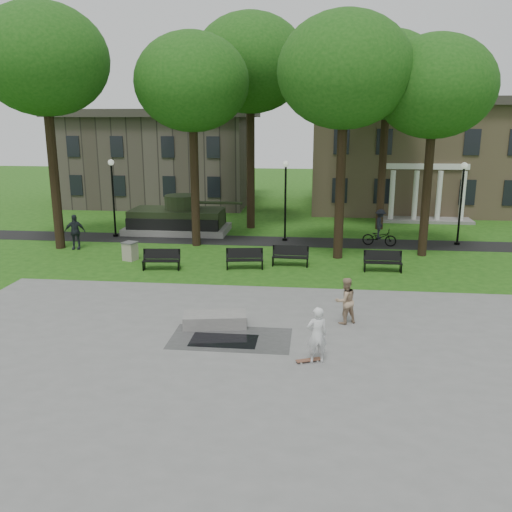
# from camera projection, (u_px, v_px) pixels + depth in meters

# --- Properties ---
(ground) EXTENTS (120.00, 120.00, 0.00)m
(ground) POSITION_uv_depth(u_px,v_px,m) (253.00, 310.00, 20.66)
(ground) COLOR #1C4B11
(ground) RESTS_ON ground
(plaza) EXTENTS (22.00, 16.00, 0.02)m
(plaza) POSITION_uv_depth(u_px,v_px,m) (233.00, 369.00, 15.85)
(plaza) COLOR gray
(plaza) RESTS_ON ground
(footpath) EXTENTS (44.00, 2.60, 0.01)m
(footpath) POSITION_uv_depth(u_px,v_px,m) (276.00, 241.00, 32.22)
(footpath) COLOR black
(footpath) RESTS_ON ground
(building_right) EXTENTS (17.00, 12.00, 8.60)m
(building_right) POSITION_uv_depth(u_px,v_px,m) (413.00, 154.00, 43.56)
(building_right) COLOR #9E8460
(building_right) RESTS_ON ground
(building_left) EXTENTS (15.00, 10.00, 7.20)m
(building_left) POSITION_uv_depth(u_px,v_px,m) (161.00, 160.00, 46.46)
(building_left) COLOR #4C443D
(building_left) RESTS_ON ground
(tree_0) EXTENTS (6.80, 6.80, 12.97)m
(tree_0) POSITION_uv_depth(u_px,v_px,m) (44.00, 61.00, 28.13)
(tree_0) COLOR black
(tree_0) RESTS_ON ground
(tree_1) EXTENTS (6.20, 6.20, 11.63)m
(tree_1) POSITION_uv_depth(u_px,v_px,m) (192.00, 83.00, 29.04)
(tree_1) COLOR black
(tree_1) RESTS_ON ground
(tree_2) EXTENTS (6.60, 6.60, 12.16)m
(tree_2) POSITION_uv_depth(u_px,v_px,m) (345.00, 71.00, 26.17)
(tree_2) COLOR black
(tree_2) RESTS_ON ground
(tree_3) EXTENTS (6.00, 6.00, 11.19)m
(tree_3) POSITION_uv_depth(u_px,v_px,m) (435.00, 88.00, 26.84)
(tree_3) COLOR black
(tree_3) RESTS_ON ground
(tree_4) EXTENTS (7.20, 7.20, 13.50)m
(tree_4) POSITION_uv_depth(u_px,v_px,m) (250.00, 64.00, 33.71)
(tree_4) COLOR black
(tree_4) RESTS_ON ground
(tree_5) EXTENTS (6.40, 6.40, 12.44)m
(tree_5) POSITION_uv_depth(u_px,v_px,m) (388.00, 76.00, 33.47)
(tree_5) COLOR black
(tree_5) RESTS_ON ground
(lamp_left) EXTENTS (0.36, 0.36, 4.73)m
(lamp_left) POSITION_uv_depth(u_px,v_px,m) (113.00, 192.00, 32.88)
(lamp_left) COLOR black
(lamp_left) RESTS_ON ground
(lamp_mid) EXTENTS (0.36, 0.36, 4.73)m
(lamp_mid) POSITION_uv_depth(u_px,v_px,m) (285.00, 194.00, 31.77)
(lamp_mid) COLOR black
(lamp_mid) RESTS_ON ground
(lamp_right) EXTENTS (0.36, 0.36, 4.73)m
(lamp_right) POSITION_uv_depth(u_px,v_px,m) (461.00, 197.00, 30.70)
(lamp_right) COLOR black
(lamp_right) RESTS_ON ground
(tank_monument) EXTENTS (7.45, 3.40, 2.40)m
(tank_monument) POSITION_uv_depth(u_px,v_px,m) (178.00, 219.00, 34.62)
(tank_monument) COLOR gray
(tank_monument) RESTS_ON ground
(puddle) EXTENTS (2.20, 1.20, 0.00)m
(puddle) POSITION_uv_depth(u_px,v_px,m) (224.00, 341.00, 17.82)
(puddle) COLOR black
(puddle) RESTS_ON plaza
(concrete_block) EXTENTS (2.34, 1.36, 0.45)m
(concrete_block) POSITION_uv_depth(u_px,v_px,m) (215.00, 320.00, 19.03)
(concrete_block) COLOR gray
(concrete_block) RESTS_ON plaza
(skateboard) EXTENTS (0.80, 0.48, 0.07)m
(skateboard) POSITION_uv_depth(u_px,v_px,m) (309.00, 361.00, 16.26)
(skateboard) COLOR brown
(skateboard) RESTS_ON plaza
(skateboarder) EXTENTS (0.73, 0.59, 1.74)m
(skateboarder) POSITION_uv_depth(u_px,v_px,m) (317.00, 335.00, 16.03)
(skateboarder) COLOR silver
(skateboarder) RESTS_ON plaza
(friend_watching) EXTENTS (1.02, 0.96, 1.68)m
(friend_watching) POSITION_uv_depth(u_px,v_px,m) (345.00, 301.00, 19.14)
(friend_watching) COLOR tan
(friend_watching) RESTS_ON plaza
(pedestrian_walker) EXTENTS (1.22, 0.69, 1.96)m
(pedestrian_walker) POSITION_uv_depth(u_px,v_px,m) (75.00, 232.00, 30.13)
(pedestrian_walker) COLOR #22262D
(pedestrian_walker) RESTS_ON ground
(cyclist) EXTENTS (2.01, 1.18, 2.12)m
(cyclist) POSITION_uv_depth(u_px,v_px,m) (380.00, 231.00, 30.95)
(cyclist) COLOR black
(cyclist) RESTS_ON ground
(park_bench_0) EXTENTS (1.83, 0.68, 1.00)m
(park_bench_0) POSITION_uv_depth(u_px,v_px,m) (162.00, 259.00, 26.15)
(park_bench_0) COLOR black
(park_bench_0) RESTS_ON ground
(park_bench_1) EXTENTS (1.85, 0.78, 1.00)m
(park_bench_1) POSITION_uv_depth(u_px,v_px,m) (245.00, 258.00, 26.30)
(park_bench_1) COLOR black
(park_bench_1) RESTS_ON ground
(park_bench_2) EXTENTS (1.81, 0.58, 1.00)m
(park_bench_2) POSITION_uv_depth(u_px,v_px,m) (290.00, 255.00, 26.83)
(park_bench_2) COLOR black
(park_bench_2) RESTS_ON ground
(park_bench_3) EXTENTS (1.80, 0.53, 1.00)m
(park_bench_3) POSITION_uv_depth(u_px,v_px,m) (383.00, 261.00, 25.83)
(park_bench_3) COLOR black
(park_bench_3) RESTS_ON ground
(trash_bin) EXTENTS (0.83, 0.83, 0.96)m
(trash_bin) POSITION_uv_depth(u_px,v_px,m) (130.00, 251.00, 27.87)
(trash_bin) COLOR #A89F8A
(trash_bin) RESTS_ON ground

